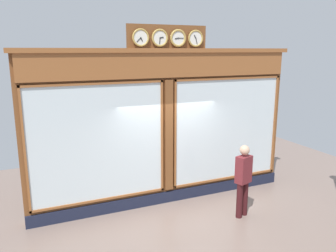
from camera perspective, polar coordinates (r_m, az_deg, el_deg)
shop_facade at (r=8.23m, az=-0.35°, el=-0.11°), size 6.79×0.42×4.29m
pedestrian at (r=7.86m, az=12.58°, el=-8.53°), size 0.41×0.32×1.69m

